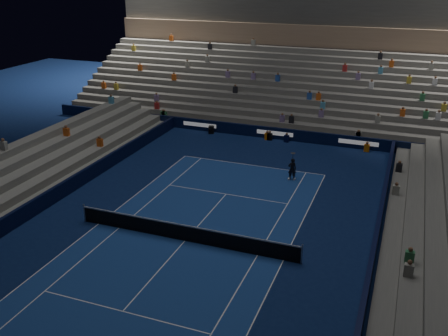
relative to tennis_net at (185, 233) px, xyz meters
name	(u,v)px	position (x,y,z in m)	size (l,w,h in m)	color
ground	(185,241)	(0.00, 0.00, -0.50)	(90.00, 90.00, 0.00)	#0B1A45
court_surface	(185,241)	(0.00, 0.00, -0.50)	(10.97, 23.77, 0.01)	navy
sponsor_barrier_far	(275,133)	(0.00, 18.50, 0.00)	(44.00, 0.25, 1.00)	black
sponsor_barrier_east	(370,268)	(9.70, 0.00, 0.00)	(0.25, 37.00, 1.00)	black
sponsor_barrier_west	(38,205)	(-9.70, 0.00, 0.00)	(0.25, 37.00, 1.00)	black
grandstand_main	(301,79)	(0.00, 27.90, 2.87)	(44.00, 15.20, 11.20)	#61615D
tennis_net	(185,233)	(0.00, 0.00, 0.00)	(12.90, 0.10, 1.10)	#B2B2B7
tennis_player	(292,169)	(3.43, 10.28, 0.29)	(0.58, 0.38, 1.58)	black
broadcast_camera	(211,130)	(-5.74, 18.02, -0.18)	(0.63, 1.01, 0.63)	black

